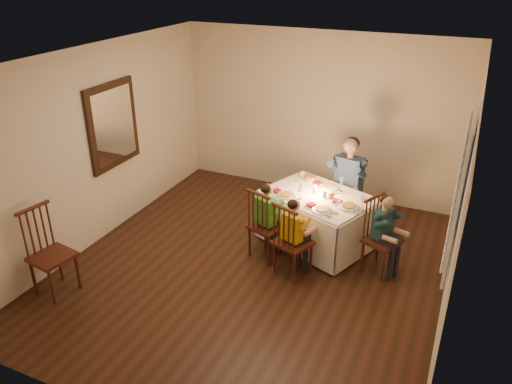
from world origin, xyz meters
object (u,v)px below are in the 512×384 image
at_px(chair_extra, 59,291).
at_px(child_yellow, 292,273).
at_px(chair_near_right, 292,273).
at_px(adult, 344,222).
at_px(chair_adult, 344,222).
at_px(chair_near_left, 267,255).
at_px(dining_table, 318,209).
at_px(serving_bowl, 310,179).
at_px(child_teal, 379,270).
at_px(child_green, 267,255).
at_px(chair_end, 379,270).

bearing_deg(chair_extra, child_yellow, -48.76).
relative_size(chair_near_right, adult, 0.75).
relative_size(chair_adult, chair_near_left, 1.00).
relative_size(dining_table, chair_near_left, 1.68).
distance_m(child_yellow, serving_bowl, 1.44).
distance_m(dining_table, child_teal, 1.12).
height_order(chair_adult, chair_near_left, same).
relative_size(chair_adult, child_yellow, 0.96).
bearing_deg(dining_table, chair_adult, 94.25).
xyz_separation_m(chair_near_left, chair_extra, (-1.94, -1.70, 0.00)).
distance_m(chair_extra, child_green, 2.59).
bearing_deg(child_green, child_teal, -150.34).
height_order(chair_extra, serving_bowl, serving_bowl).
xyz_separation_m(chair_near_left, serving_bowl, (0.24, 0.98, 0.75)).
height_order(child_yellow, child_teal, child_teal).
height_order(child_yellow, serving_bowl, serving_bowl).
bearing_deg(child_teal, dining_table, 94.33).
height_order(dining_table, adult, dining_table).
distance_m(chair_adult, child_teal, 1.26).
relative_size(child_green, child_yellow, 1.02).
xyz_separation_m(adult, serving_bowl, (-0.46, -0.31, 0.75)).
distance_m(dining_table, child_yellow, 0.97).
bearing_deg(chair_extra, adult, -31.88).
distance_m(chair_adult, chair_end, 1.26).
distance_m(chair_near_right, child_yellow, 0.00).
xyz_separation_m(chair_end, serving_bowl, (-1.18, 0.72, 0.75)).
height_order(child_green, child_teal, same).
distance_m(child_teal, serving_bowl, 1.58).
height_order(chair_near_right, chair_end, same).
relative_size(chair_end, chair_extra, 0.92).
bearing_deg(chair_near_left, child_yellow, 171.54).
relative_size(dining_table, adult, 1.26).
bearing_deg(chair_end, dining_table, 94.33).
height_order(chair_near_right, adult, adult).
distance_m(dining_table, chair_near_left, 0.92).
bearing_deg(child_green, chair_end, -150.34).
bearing_deg(child_green, chair_extra, 60.66).
bearing_deg(child_yellow, dining_table, -71.47).
xyz_separation_m(chair_adult, child_green, (-0.70, -1.29, 0.00)).
relative_size(child_green, serving_bowl, 4.93).
bearing_deg(serving_bowl, child_yellow, -80.40).
bearing_deg(chair_end, child_yellow, 140.17).
bearing_deg(child_green, serving_bowl, -84.18).
relative_size(chair_near_left, adult, 0.75).
xyz_separation_m(chair_near_left, child_green, (0.00, 0.00, 0.00)).
distance_m(chair_extra, serving_bowl, 3.54).
relative_size(adult, serving_bowl, 6.23).
distance_m(chair_adult, child_yellow, 1.54).
bearing_deg(serving_bowl, chair_near_left, -103.58).
height_order(adult, child_yellow, adult).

